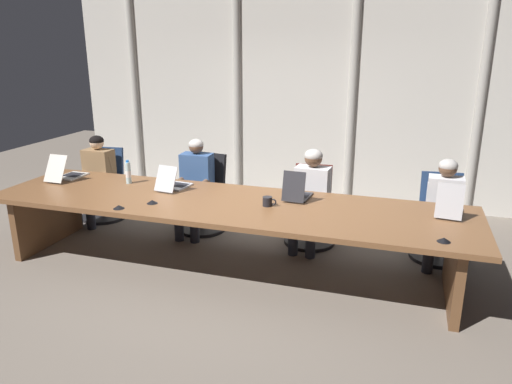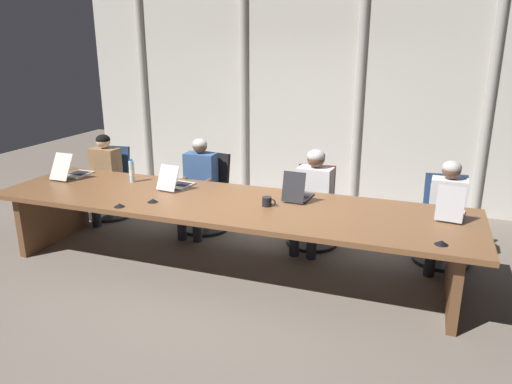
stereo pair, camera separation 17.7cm
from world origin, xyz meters
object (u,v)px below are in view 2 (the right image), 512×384
Objects in this scene: conference_mic_left_side at (441,243)px; person_right_mid at (447,209)px; laptop_center at (298,194)px; office_chair_right_mid at (443,230)px; office_chair_center at (313,215)px; office_chair_left_end at (111,191)px; conference_mic_middle at (153,200)px; water_bottle_primary at (132,172)px; laptop_left_mid at (176,183)px; conference_mic_right_side at (119,205)px; person_left_end at (102,173)px; office_chair_left_mid at (207,202)px; laptop_left_end at (73,172)px; person_center at (312,194)px; person_left_mid at (198,182)px; coffee_mug_near at (267,202)px; laptop_right_mid at (450,211)px.

person_right_mid is at bearing 86.62° from conference_mic_left_side.
office_chair_right_mid is (1.44, 0.68, -0.46)m from laptop_center.
office_chair_center is 1.47m from person_right_mid.
office_chair_left_end is 8.41× the size of conference_mic_middle.
water_bottle_primary is at bearing 137.47° from conference_mic_middle.
laptop_center reaches higher than office_chair_right_mid.
laptop_left_mid is 1.10× the size of laptop_center.
person_right_mid is at bearing 78.97° from office_chair_center.
office_chair_center is 2.22m from conference_mic_right_side.
office_chair_right_mid is at bearing 87.15° from conference_mic_left_side.
person_right_mid reaches higher than office_chair_left_end.
person_right_mid is (1.43, -0.16, 0.30)m from office_chair_center.
water_bottle_primary is 2.44× the size of conference_mic_right_side.
office_chair_right_mid is 0.81× the size of person_left_end.
office_chair_center reaches higher than conference_mic_right_side.
office_chair_right_mid is at bearing -176.36° from person_right_mid.
person_left_end is (-2.80, 0.52, -0.16)m from laptop_center.
office_chair_left_mid is 1.32m from conference_mic_middle.
laptop_center is at bearing -6.13° from office_chair_center.
person_center reaches higher than laptop_left_end.
laptop_center reaches higher than office_chair_left_end.
laptop_left_mid is 4.07× the size of conference_mic_left_side.
conference_mic_right_side is (-1.59, -1.50, 0.42)m from office_chair_center.
office_chair_left_mid is 8.61× the size of conference_mic_left_side.
person_left_mid is at bearing 82.36° from conference_mic_right_side.
laptop_left_end is 0.54× the size of office_chair_left_mid.
person_center is at bearing -0.40° from laptop_center.
laptop_left_end is 0.60m from person_left_end.
water_bottle_primary is (-1.97, -0.70, 0.52)m from office_chair_center.
laptop_left_end is 4.66× the size of conference_mic_middle.
laptop_center is at bearing -70.20° from office_chair_right_mid.
office_chair_left_end is at bearing -95.54° from office_chair_right_mid.
person_right_mid reaches higher than conference_mic_middle.
conference_mic_middle is at bearing -166.31° from coffee_mug_near.
laptop_left_end reaches higher than office_chair_left_end.
person_left_end is at bearing 163.26° from conference_mic_left_side.
person_center is (1.39, -0.16, 0.30)m from office_chair_left_mid.
conference_mic_left_side is at bearing -114.72° from laptop_center.
office_chair_left_mid is 0.85× the size of person_right_mid.
laptop_right_mid is 3.91× the size of conference_mic_left_side.
person_left_end reaches higher than laptop_left_mid.
laptop_left_end is 4.25m from person_right_mid.
office_chair_center is 8.16× the size of conference_mic_middle.
person_left_mid is (1.42, -0.16, 0.31)m from office_chair_left_end.
laptop_right_mid is 2.93m from office_chair_left_mid.
office_chair_left_end is 2.82m from office_chair_center.
laptop_center is at bearing 27.43° from conference_mic_right_side.
laptop_center is 1.55m from conference_mic_left_side.
water_bottle_primary is at bearing -75.20° from office_chair_center.
office_chair_right_mid is at bearing 24.32° from conference_mic_middle.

